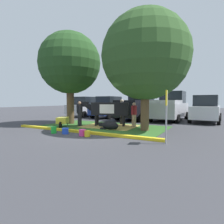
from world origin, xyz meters
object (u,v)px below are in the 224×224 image
(pickup_truck_black, at_px, (138,106))
(parking_sign, at_px, (166,106))
(shade_tree_left, at_px, (70,63))
(person_handler, at_px, (80,113))
(wheelbarrow, at_px, (63,121))
(bucket_green, at_px, (54,130))
(shade_tree_right, at_px, (145,56))
(person_visitor_near, at_px, (122,111))
(bucket_pink, at_px, (82,133))
(sedan_silver, at_px, (86,107))
(bucket_yellow, at_px, (87,133))
(sedan_blue, at_px, (109,107))
(bucket_blue, at_px, (65,131))
(cow_holstein, at_px, (108,109))
(pickup_truck_maroon, at_px, (170,107))
(person_visitor_far, at_px, (134,114))
(hatchback_white, at_px, (206,109))
(calf_lying, at_px, (109,125))

(pickup_truck_black, bearing_deg, parking_sign, -62.33)
(shade_tree_left, bearing_deg, person_handler, -23.75)
(wheelbarrow, distance_m, bucket_green, 2.28)
(shade_tree_right, relative_size, person_visitor_near, 3.71)
(shade_tree_right, xyz_separation_m, bucket_pink, (-2.01, -2.81, -3.82))
(parking_sign, bearing_deg, sedan_silver, 140.08)
(bucket_yellow, bearing_deg, sedan_blue, 114.19)
(bucket_blue, relative_size, sedan_blue, 0.08)
(parking_sign, relative_size, bucket_pink, 5.84)
(shade_tree_left, xyz_separation_m, sedan_silver, (-2.83, 5.54, -3.19))
(cow_holstein, bearing_deg, parking_sign, -35.88)
(person_handler, bearing_deg, cow_holstein, 25.18)
(cow_holstein, height_order, pickup_truck_black, pickup_truck_black)
(shade_tree_left, xyz_separation_m, bucket_blue, (2.47, -3.14, -4.03))
(shade_tree_right, relative_size, wheelbarrow, 4.12)
(bucket_pink, bearing_deg, wheelbarrow, 149.24)
(person_handler, height_order, wheelbarrow, person_handler)
(wheelbarrow, distance_m, bucket_pink, 3.40)
(shade_tree_right, distance_m, bucket_blue, 5.64)
(cow_holstein, xyz_separation_m, wheelbarrow, (-2.34, -1.63, -0.71))
(bucket_green, height_order, pickup_truck_maroon, pickup_truck_maroon)
(cow_holstein, height_order, wheelbarrow, cow_holstein)
(wheelbarrow, relative_size, pickup_truck_black, 0.28)
(bucket_yellow, bearing_deg, person_visitor_far, 79.03)
(shade_tree_right, xyz_separation_m, person_handler, (-4.26, -0.24, -3.13))
(pickup_truck_maroon, xyz_separation_m, hatchback_white, (2.63, -0.00, -0.13))
(sedan_blue, xyz_separation_m, hatchback_white, (8.31, 0.26, 0.00))
(bucket_pink, bearing_deg, sedan_blue, 112.57)
(cow_holstein, distance_m, calf_lying, 1.67)
(wheelbarrow, relative_size, hatchback_white, 0.34)
(bucket_blue, xyz_separation_m, bucket_pink, (1.04, 0.01, 0.00))
(sedan_silver, relative_size, pickup_truck_maroon, 0.82)
(person_visitor_far, bearing_deg, shade_tree_left, -173.06)
(person_visitor_near, xyz_separation_m, hatchback_white, (4.86, 4.49, 0.07))
(person_handler, bearing_deg, pickup_truck_maroon, 55.61)
(bucket_yellow, relative_size, pickup_truck_maroon, 0.05)
(calf_lying, xyz_separation_m, sedan_silver, (-6.53, 6.52, 0.75))
(bucket_green, xyz_separation_m, bucket_pink, (1.66, 0.16, -0.02))
(parking_sign, bearing_deg, shade_tree_right, 123.74)
(person_handler, xyz_separation_m, person_visitor_near, (2.11, 1.85, 0.08))
(person_visitor_near, bearing_deg, person_visitor_far, -32.29)
(hatchback_white, bearing_deg, shade_tree_left, -144.90)
(shade_tree_right, bearing_deg, bucket_blue, -137.17)
(bucket_yellow, xyz_separation_m, hatchback_white, (4.41, 8.95, 0.84))
(shade_tree_right, distance_m, person_visitor_far, 3.42)
(calf_lying, relative_size, wheelbarrow, 0.86)
(calf_lying, distance_m, sedan_blue, 7.56)
(person_visitor_near, xyz_separation_m, pickup_truck_maroon, (2.23, 4.49, 0.20))
(calf_lying, relative_size, hatchback_white, 0.30)
(shade_tree_right, bearing_deg, bucket_pink, -125.50)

